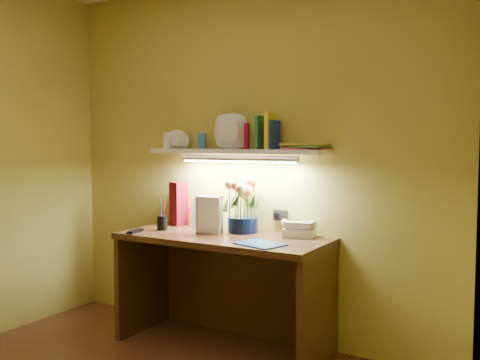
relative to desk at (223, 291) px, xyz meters
name	(u,v)px	position (x,y,z in m)	size (l,w,h in m)	color
desk	(223,291)	(0.00, 0.00, 0.00)	(1.40, 0.60, 0.75)	#34230E
flower_bouquet	(243,206)	(0.05, 0.18, 0.56)	(0.23, 0.23, 0.36)	black
telephone	(299,228)	(0.46, 0.19, 0.43)	(0.19, 0.14, 0.11)	beige
desk_clock	(310,231)	(0.51, 0.25, 0.41)	(0.08, 0.04, 0.08)	silver
whisky_bottle	(186,207)	(-0.49, 0.26, 0.51)	(0.07, 0.07, 0.26)	#AF3609
whisky_box	(179,204)	(-0.51, 0.21, 0.53)	(0.10, 0.10, 0.32)	#620913
pen_cup	(162,218)	(-0.48, -0.03, 0.46)	(0.07, 0.07, 0.17)	black
art_card	(204,214)	(-0.28, 0.19, 0.47)	(0.20, 0.04, 0.20)	white
tv_remote	(135,231)	(-0.57, -0.20, 0.38)	(0.04, 0.16, 0.02)	black
blue_folder	(260,244)	(0.37, -0.15, 0.38)	(0.27, 0.20, 0.01)	#3371C5
desk_book_a	(196,215)	(-0.21, -0.01, 0.50)	(0.19, 0.02, 0.25)	beige
desk_book_b	(195,214)	(-0.21, 0.00, 0.50)	(0.18, 0.02, 0.25)	white
wall_shelf	(233,145)	(-0.03, 0.18, 0.97)	(1.32, 0.30, 0.27)	white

